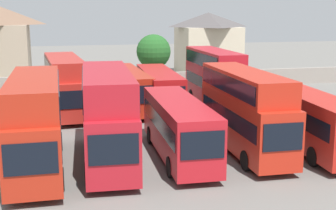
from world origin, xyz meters
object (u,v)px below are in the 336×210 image
object	(u,v)px
bus_2	(107,112)
bus_5	(305,116)
tree_behind_wall	(154,52)
bus_7	(127,87)
bus_4	(245,107)
bus_8	(159,88)
bus_9	(214,75)
house_terrace_centre	(208,43)
bus_1	(35,118)
bus_6	(65,82)
bus_3	(178,125)

from	to	relation	value
bus_2	bus_5	xyz separation A→B (m)	(12.23, 0.10, -0.92)
tree_behind_wall	bus_7	bearing A→B (deg)	-111.83
bus_4	bus_8	xyz separation A→B (m)	(-2.40, 13.10, -0.85)
bus_9	house_terrace_centre	world-z (taller)	house_terrace_centre
bus_1	bus_9	size ratio (longest dim) A/B	1.06
bus_6	bus_8	size ratio (longest dim) A/B	0.96
bus_8	bus_3	bearing A→B (deg)	-4.65
bus_4	bus_8	distance (m)	13.34
bus_7	bus_9	xyz separation A→B (m)	(7.65, -0.62, 0.87)
bus_1	bus_6	distance (m)	13.56
bus_9	tree_behind_wall	xyz separation A→B (m)	(-2.80, 12.74, 0.99)
bus_7	bus_9	distance (m)	7.72
house_terrace_centre	tree_behind_wall	size ratio (longest dim) A/B	1.40
bus_2	bus_6	distance (m)	13.30
bus_1	bus_3	xyz separation A→B (m)	(7.92, 0.19, -0.88)
bus_5	tree_behind_wall	size ratio (longest dim) A/B	2.05
bus_3	bus_4	bearing A→B (deg)	93.41
bus_1	bus_5	xyz separation A→B (m)	(16.09, 0.41, -0.83)
bus_3	bus_8	xyz separation A→B (m)	(1.72, 13.21, -0.01)
tree_behind_wall	bus_2	bearing A→B (deg)	-107.09
bus_7	house_terrace_centre	bearing A→B (deg)	144.27
bus_2	bus_7	distance (m)	14.16
house_terrace_centre	bus_4	bearing A→B (deg)	-104.51
bus_1	house_terrace_centre	bearing A→B (deg)	148.78
bus_1	bus_7	bearing A→B (deg)	153.81
bus_5	bus_8	xyz separation A→B (m)	(-6.45, 12.99, -0.07)
bus_2	bus_8	xyz separation A→B (m)	(5.78, 13.09, -0.99)
bus_1	bus_9	world-z (taller)	bus_9
bus_2	bus_7	world-z (taller)	bus_2
bus_9	tree_behind_wall	world-z (taller)	tree_behind_wall
house_terrace_centre	tree_behind_wall	bearing A→B (deg)	-138.55
bus_2	bus_8	distance (m)	14.35
tree_behind_wall	bus_3	bearing A→B (deg)	-98.53
bus_8	bus_6	bearing A→B (deg)	-87.55
bus_9	tree_behind_wall	distance (m)	13.08
bus_7	house_terrace_centre	distance (m)	24.44
bus_6	bus_7	distance (m)	5.27
bus_3	bus_9	distance (m)	14.90
bus_1	bus_8	size ratio (longest dim) A/B	0.99
bus_7	tree_behind_wall	distance (m)	13.18
bus_8	bus_2	bearing A→B (deg)	-21.04
tree_behind_wall	house_terrace_centre	bearing A→B (deg)	41.45
bus_1	bus_5	distance (m)	16.12
bus_5	bus_7	world-z (taller)	bus_5
bus_6	bus_4	bearing A→B (deg)	33.89
bus_3	bus_4	distance (m)	4.21
house_terrace_centre	bus_3	bearing A→B (deg)	-110.77
bus_2	bus_5	world-z (taller)	bus_2
bus_4	bus_5	distance (m)	4.13
bus_4	bus_7	distance (m)	14.72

